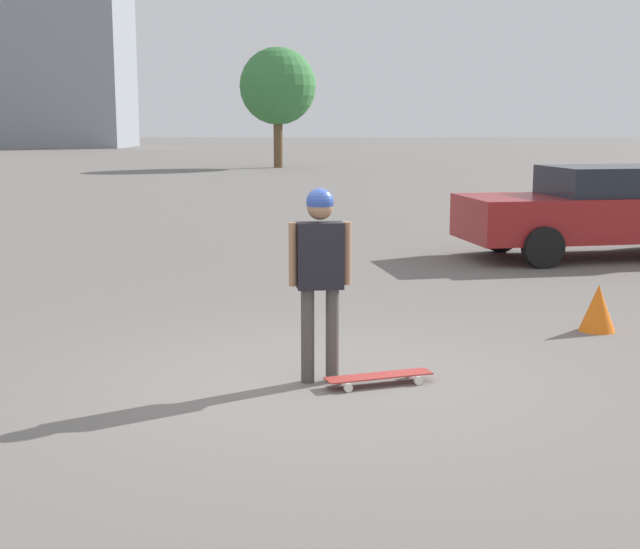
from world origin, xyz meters
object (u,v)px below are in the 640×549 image
Objects in this scene: skateboard at (379,377)px; car_parked_near at (607,210)px; person at (320,261)px; traffic_cone at (598,308)px.

car_parked_near is (7.27, -4.05, 0.70)m from skateboard.
person reaches higher than car_parked_near.
skateboard is at bearing 49.06° from car_parked_near.
person is at bearing -30.04° from skateboard.
skateboard is at bearing 129.80° from traffic_cone.
car_parked_near reaches higher than skateboard.
person is 3.58m from traffic_cone.
skateboard is 3.15m from traffic_cone.
person is 1.76× the size of skateboard.
person is at bearing 45.81° from car_parked_near.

